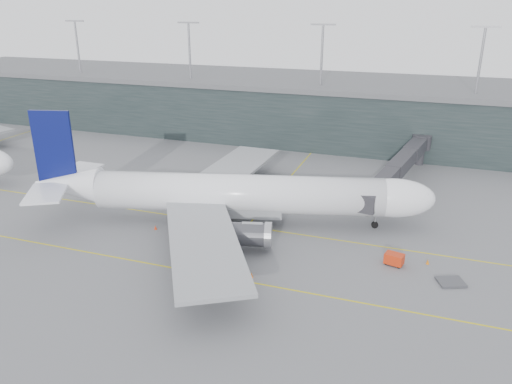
% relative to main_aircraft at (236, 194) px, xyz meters
% --- Properties ---
extents(ground, '(320.00, 320.00, 0.00)m').
position_rel_main_aircraft_xyz_m(ground, '(-2.93, 3.29, -5.13)').
color(ground, '#59585D').
rests_on(ground, ground).
extents(taxiline_a, '(160.00, 0.25, 0.02)m').
position_rel_main_aircraft_xyz_m(taxiline_a, '(-2.93, -0.71, -5.12)').
color(taxiline_a, gold).
rests_on(taxiline_a, ground).
extents(taxiline_b, '(160.00, 0.25, 0.02)m').
position_rel_main_aircraft_xyz_m(taxiline_b, '(-2.93, -16.71, -5.12)').
color(taxiline_b, gold).
rests_on(taxiline_b, ground).
extents(taxiline_lead_main, '(0.25, 60.00, 0.02)m').
position_rel_main_aircraft_xyz_m(taxiline_lead_main, '(2.07, 23.29, -5.12)').
color(taxiline_lead_main, gold).
rests_on(taxiline_lead_main, ground).
extents(terminal, '(240.00, 36.00, 29.00)m').
position_rel_main_aircraft_xyz_m(terminal, '(-2.94, 61.29, 2.49)').
color(terminal, '#1D2728').
rests_on(terminal, ground).
extents(main_aircraft, '(64.33, 59.28, 18.27)m').
position_rel_main_aircraft_xyz_m(main_aircraft, '(0.00, 0.00, 0.00)').
color(main_aircraft, white).
rests_on(main_aircraft, ground).
extents(jet_bridge, '(10.75, 44.05, 6.72)m').
position_rel_main_aircraft_xyz_m(jet_bridge, '(23.22, 27.40, -0.10)').
color(jet_bridge, '#2C2B30').
rests_on(jet_bridge, ground).
extents(gse_cart, '(2.80, 2.14, 1.70)m').
position_rel_main_aircraft_xyz_m(gse_cart, '(25.67, -5.79, -4.18)').
color(gse_cart, red).
rests_on(gse_cart, ground).
extents(baggage_dolly, '(4.05, 3.69, 0.33)m').
position_rel_main_aircraft_xyz_m(baggage_dolly, '(33.09, -8.34, -4.93)').
color(baggage_dolly, '#3C3D41').
rests_on(baggage_dolly, ground).
extents(uld_a, '(2.40, 2.16, 1.80)m').
position_rel_main_aircraft_xyz_m(uld_a, '(-9.10, 14.21, -4.18)').
color(uld_a, '#3D3D43').
rests_on(uld_a, ground).
extents(uld_b, '(2.07, 1.71, 1.77)m').
position_rel_main_aircraft_xyz_m(uld_b, '(-5.39, 15.16, -4.20)').
color(uld_b, '#3D3D43').
rests_on(uld_b, ground).
extents(uld_c, '(2.02, 1.76, 1.58)m').
position_rel_main_aircraft_xyz_m(uld_c, '(-1.66, 14.46, -4.29)').
color(uld_c, '#3D3D43').
rests_on(uld_c, ground).
extents(cone_nose, '(0.47, 0.47, 0.74)m').
position_rel_main_aircraft_xyz_m(cone_nose, '(30.11, -3.98, -4.76)').
color(cone_nose, orange).
rests_on(cone_nose, ground).
extents(cone_wing_stbd, '(0.47, 0.47, 0.75)m').
position_rel_main_aircraft_xyz_m(cone_wing_stbd, '(8.18, -15.54, -4.75)').
color(cone_wing_stbd, orange).
rests_on(cone_wing_stbd, ground).
extents(cone_wing_port, '(0.48, 0.48, 0.77)m').
position_rel_main_aircraft_xyz_m(cone_wing_port, '(7.22, 13.74, -4.74)').
color(cone_wing_port, '#E4420C').
rests_on(cone_wing_port, ground).
extents(cone_tail, '(0.45, 0.45, 0.72)m').
position_rel_main_aircraft_xyz_m(cone_tail, '(-11.40, -6.57, -4.77)').
color(cone_tail, red).
rests_on(cone_tail, ground).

